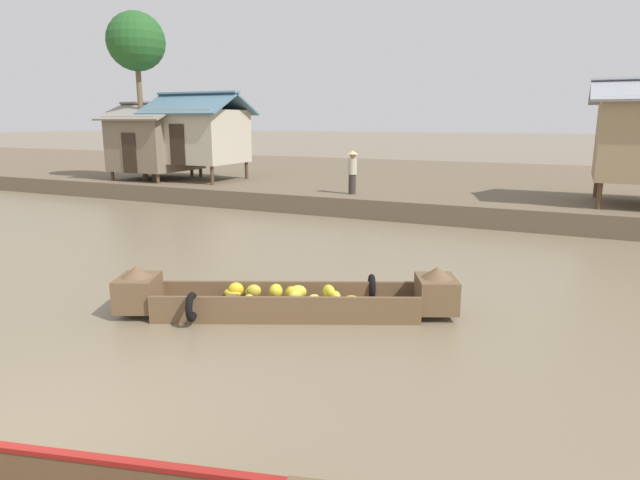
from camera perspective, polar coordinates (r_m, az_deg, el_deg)
The scene contains 7 objects.
ground_plane at distance 14.60m, azimuth 3.03°, elevation -1.36°, with size 300.00×300.00×0.00m, color #7A6B51.
riverbank_strip at distance 28.69m, azimuth 14.29°, elevation 5.84°, with size 160.00×20.00×0.72m, color brown.
banana_boat at distance 9.95m, azimuth -3.48°, elevation -6.15°, with size 5.93×3.29×0.92m.
stilt_house_left at distance 27.56m, azimuth -16.91°, elevation 9.85°, with size 3.82×4.04×3.65m.
stilt_house_mid_left at distance 26.38m, azimuth -12.59°, elevation 10.75°, with size 4.39×3.68×4.07m.
palm_tree_near at distance 27.33m, azimuth -18.80°, elevation 19.07°, with size 2.61×2.61×7.57m.
vendor_person at distance 20.87m, azimuth 3.43°, elevation 7.39°, with size 0.44×0.44×1.66m.
Camera 1 is at (5.27, -3.16, 3.49)m, focal length 30.38 mm.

